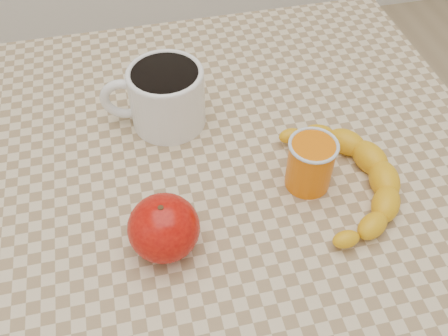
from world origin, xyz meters
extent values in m
cube|color=beige|center=(0.00, 0.00, 0.73)|extent=(0.80, 0.80, 0.04)
cube|color=olive|center=(0.00, 0.00, 0.68)|extent=(0.74, 0.74, 0.06)
cylinder|color=olive|center=(-0.35, 0.35, 0.35)|extent=(0.05, 0.05, 0.71)
cylinder|color=olive|center=(0.35, 0.35, 0.35)|extent=(0.05, 0.05, 0.71)
cylinder|color=white|center=(-0.06, 0.13, 0.80)|extent=(0.13, 0.13, 0.09)
cylinder|color=black|center=(-0.06, 0.13, 0.84)|extent=(0.09, 0.09, 0.01)
torus|color=white|center=(-0.06, 0.13, 0.84)|extent=(0.11, 0.11, 0.01)
torus|color=white|center=(-0.12, 0.14, 0.80)|extent=(0.07, 0.03, 0.07)
cylinder|color=orange|center=(0.11, -0.03, 0.79)|extent=(0.06, 0.06, 0.07)
torus|color=silver|center=(0.11, -0.03, 0.82)|extent=(0.07, 0.07, 0.00)
ellipsoid|color=#880504|center=(-0.09, -0.09, 0.79)|extent=(0.11, 0.11, 0.08)
cylinder|color=#382311|center=(-0.09, -0.09, 0.82)|extent=(0.01, 0.01, 0.01)
camera|label=1|loc=(-0.10, -0.43, 1.28)|focal=40.00mm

